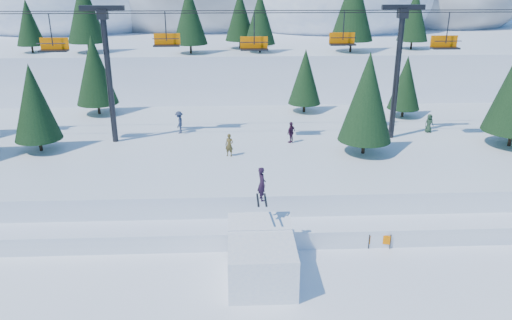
{
  "coord_description": "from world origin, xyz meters",
  "views": [
    {
      "loc": [
        0.32,
        -19.85,
        14.83
      ],
      "look_at": [
        1.53,
        6.0,
        5.2
      ],
      "focal_mm": 35.0,
      "sensor_mm": 36.0,
      "label": 1
    }
  ],
  "objects_px": {
    "banner_near": "(366,238)",
    "chairlift": "(241,53)",
    "banner_far": "(388,235)",
    "jump_kicker": "(261,258)"
  },
  "relations": [
    {
      "from": "banner_near",
      "to": "chairlift",
      "type": "bearing_deg",
      "value": 118.24
    },
    {
      "from": "jump_kicker",
      "to": "banner_near",
      "type": "xyz_separation_m",
      "value": [
        6.23,
        3.02,
        -0.73
      ]
    },
    {
      "from": "banner_far",
      "to": "jump_kicker",
      "type": "bearing_deg",
      "value": -156.54
    },
    {
      "from": "jump_kicker",
      "to": "banner_near",
      "type": "relative_size",
      "value": 2.04
    },
    {
      "from": "chairlift",
      "to": "banner_near",
      "type": "xyz_separation_m",
      "value": [
        6.87,
        -12.79,
        -8.78
      ]
    },
    {
      "from": "banner_near",
      "to": "banner_far",
      "type": "distance_m",
      "value": 1.45
    },
    {
      "from": "jump_kicker",
      "to": "chairlift",
      "type": "relative_size",
      "value": 0.12
    },
    {
      "from": "banner_near",
      "to": "banner_far",
      "type": "height_order",
      "value": "same"
    },
    {
      "from": "chairlift",
      "to": "banner_near",
      "type": "height_order",
      "value": "chairlift"
    },
    {
      "from": "chairlift",
      "to": "banner_far",
      "type": "bearing_deg",
      "value": -56.44
    }
  ]
}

